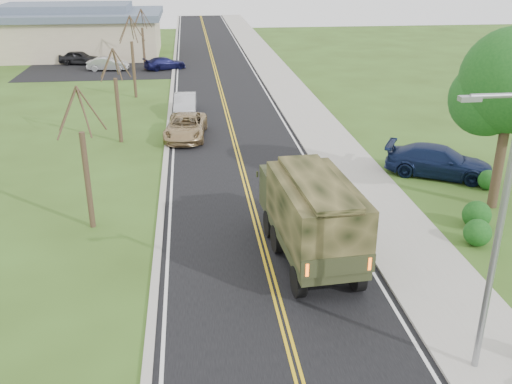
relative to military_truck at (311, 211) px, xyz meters
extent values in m
plane|color=#324918|center=(-1.62, -6.17, -2.01)|extent=(160.00, 160.00, 0.00)
cube|color=black|center=(-1.62, 33.83, -2.01)|extent=(8.00, 120.00, 0.01)
cube|color=#9E998E|center=(2.53, 33.83, -1.95)|extent=(0.30, 120.00, 0.12)
cube|color=#9E998E|center=(4.28, 33.83, -1.96)|extent=(3.20, 120.00, 0.10)
cube|color=#9E998E|center=(-5.77, 33.83, -1.96)|extent=(0.30, 120.00, 0.10)
cylinder|color=gray|center=(3.38, -6.67, 1.99)|extent=(0.18, 0.18, 8.00)
cylinder|color=gray|center=(2.78, -6.67, 5.79)|extent=(1.40, 0.12, 0.12)
cube|color=gray|center=(2.08, -6.67, 5.74)|extent=(0.50, 0.22, 0.12)
cylinder|color=#38281C|center=(9.38, 3.83, 0.51)|extent=(0.44, 0.44, 5.04)
sphere|color=#134514|center=(8.58, 4.33, 2.94)|extent=(3.24, 3.24, 3.24)
cylinder|color=#38281C|center=(-8.62, 3.83, 0.09)|extent=(0.24, 0.24, 4.20)
cylinder|color=#38281C|center=(-8.14, 3.96, 3.12)|extent=(1.01, 0.33, 1.90)
cylinder|color=#38281C|center=(-8.58, 4.45, 3.04)|extent=(0.13, 1.29, 1.74)
cylinder|color=#38281C|center=(-9.08, 4.01, 3.12)|extent=(0.98, 0.43, 1.90)
cylinder|color=#38281C|center=(-9.00, 3.35, 3.04)|extent=(0.79, 1.05, 1.77)
cylinder|color=#38281C|center=(-8.35, 3.42, 3.12)|extent=(0.58, 0.90, 1.90)
cylinder|color=#38281C|center=(-8.62, 15.83, -0.03)|extent=(0.24, 0.24, 3.96)
cylinder|color=#38281C|center=(-8.17, 15.95, 2.82)|extent=(0.96, 0.32, 1.79)
cylinder|color=#38281C|center=(-8.59, 16.41, 2.75)|extent=(0.12, 1.22, 1.65)
cylinder|color=#38281C|center=(-9.05, 16.00, 2.82)|extent=(0.93, 0.41, 1.79)
cylinder|color=#38281C|center=(-8.98, 15.38, 2.75)|extent=(0.75, 0.99, 1.67)
cylinder|color=#38281C|center=(-8.36, 15.44, 2.82)|extent=(0.55, 0.85, 1.80)
cylinder|color=#38281C|center=(-8.62, 27.83, 0.21)|extent=(0.24, 0.24, 4.44)
cylinder|color=#38281C|center=(-8.11, 27.97, 3.41)|extent=(1.07, 0.35, 2.00)
cylinder|color=#38281C|center=(-8.58, 28.48, 3.33)|extent=(0.13, 1.36, 1.84)
cylinder|color=#38281C|center=(-9.10, 28.02, 3.41)|extent=(1.03, 0.46, 2.00)
cylinder|color=#38281C|center=(-9.03, 27.32, 3.33)|extent=(0.83, 1.10, 1.87)
cylinder|color=#38281C|center=(-8.33, 27.39, 3.41)|extent=(0.61, 0.95, 2.01)
cylinder|color=#38281C|center=(-8.62, 39.83, 0.03)|extent=(0.24, 0.24, 4.08)
cylinder|color=#38281C|center=(-8.15, 39.96, 2.97)|extent=(0.99, 0.33, 1.84)
cylinder|color=#38281C|center=(-8.58, 40.43, 2.89)|extent=(0.13, 1.25, 1.69)
cylinder|color=#38281C|center=(-9.06, 40.00, 2.97)|extent=(0.95, 0.42, 1.85)
cylinder|color=#38281C|center=(-8.99, 39.37, 2.89)|extent=(0.77, 1.02, 1.72)
cylinder|color=#38281C|center=(-8.36, 39.43, 2.97)|extent=(0.57, 0.88, 1.85)
cube|color=tan|center=(-17.62, 49.83, 0.09)|extent=(20.00, 12.00, 4.20)
cube|color=#475466|center=(-17.62, 49.83, 2.49)|extent=(21.00, 13.00, 0.70)
cube|color=#475466|center=(-17.62, 49.83, 3.19)|extent=(14.00, 8.00, 0.90)
cube|color=black|center=(-11.62, 39.83, -2.00)|extent=(18.00, 10.00, 0.02)
cylinder|color=black|center=(-0.87, -2.44, -1.46)|extent=(0.43, 1.12, 1.10)
cylinder|color=black|center=(1.22, -2.29, -1.46)|extent=(0.43, 1.12, 1.10)
cylinder|color=black|center=(-1.10, 0.74, -1.46)|extent=(0.43, 1.12, 1.10)
cylinder|color=black|center=(0.98, 0.89, -1.46)|extent=(0.43, 1.12, 1.10)
cylinder|color=black|center=(-1.21, 2.13, -1.46)|extent=(0.43, 1.12, 1.10)
cylinder|color=black|center=(0.88, 2.28, -1.46)|extent=(0.43, 1.12, 1.10)
cube|color=#2D321B|center=(-0.02, 0.22, -0.97)|extent=(2.90, 7.13, 0.35)
cube|color=#2D321B|center=(-0.20, 2.75, -0.12)|extent=(2.52, 2.06, 1.39)
cube|color=black|center=(-0.27, 3.65, 0.08)|extent=(2.19, 0.24, 0.70)
cube|color=#2D321B|center=(0.05, -0.63, -0.72)|extent=(2.87, 5.45, 0.15)
cube|color=black|center=(0.05, -0.63, 0.33)|extent=(2.87, 5.45, 1.99)
cube|color=black|center=(0.05, -0.63, 1.38)|extent=(1.98, 5.38, 0.25)
cube|color=#2D321B|center=(0.24, -3.26, -0.47)|extent=(2.49, 0.30, 0.65)
cube|color=#FF590C|center=(-0.80, -3.40, -0.47)|extent=(0.10, 0.05, 0.45)
cube|color=#FF590C|center=(1.29, -3.24, -0.47)|extent=(0.10, 0.05, 0.45)
imported|color=tan|center=(-4.60, 16.21, -1.28)|extent=(2.93, 5.46, 1.46)
imported|color=#AEAFB3|center=(-4.62, 22.09, -1.28)|extent=(1.70, 4.46, 1.45)
imported|color=#101B3C|center=(8.52, 7.93, -1.22)|extent=(5.89, 4.60, 1.59)
imported|color=black|center=(-15.59, 43.58, -1.29)|extent=(4.53, 2.63, 1.45)
imported|color=#B3B4B8|center=(-12.25, 39.83, -1.35)|extent=(4.13, 1.72, 1.33)
imported|color=#0F0F37|center=(-6.62, 39.81, -1.40)|extent=(4.56, 3.25, 1.23)
camera|label=1|loc=(-4.23, -18.77, 8.77)|focal=40.00mm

